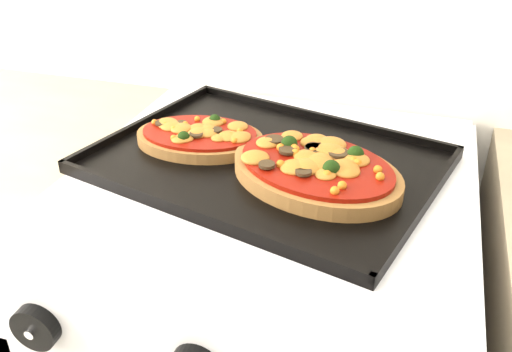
% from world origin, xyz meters
% --- Properties ---
extents(control_panel, '(0.60, 0.02, 0.09)m').
position_xyz_m(control_panel, '(-0.03, 1.39, 0.85)').
color(control_panel, silver).
rests_on(control_panel, stove).
extents(knob_left, '(0.06, 0.02, 0.06)m').
position_xyz_m(knob_left, '(-0.21, 1.37, 0.85)').
color(knob_left, black).
rests_on(knob_left, control_panel).
extents(baking_tray, '(0.58, 0.48, 0.02)m').
position_xyz_m(baking_tray, '(-0.04, 1.72, 0.92)').
color(baking_tray, black).
rests_on(baking_tray, stove).
extents(pizza_left, '(0.22, 0.16, 0.03)m').
position_xyz_m(pizza_left, '(-0.16, 1.74, 0.94)').
color(pizza_left, brown).
rests_on(pizza_left, baking_tray).
extents(pizza_right, '(0.31, 0.27, 0.04)m').
position_xyz_m(pizza_right, '(0.04, 1.69, 0.94)').
color(pizza_right, brown).
rests_on(pizza_right, baking_tray).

